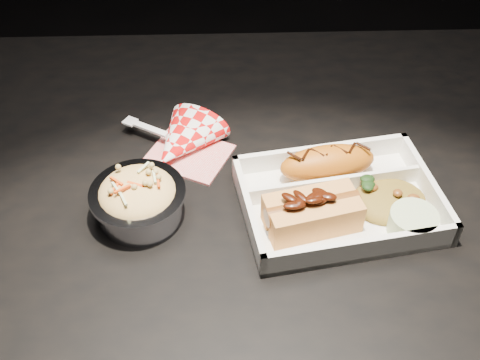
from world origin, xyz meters
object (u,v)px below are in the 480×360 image
(fried_pastry, at_px, (327,163))
(foil_coleslaw_cup, at_px, (138,198))
(hotdog, at_px, (312,211))
(napkin_fork, at_px, (182,142))
(food_tray, at_px, (338,203))
(dining_table, at_px, (265,228))

(fried_pastry, distance_m, foil_coleslaw_cup, 0.26)
(hotdog, height_order, napkin_fork, napkin_fork)
(fried_pastry, xyz_separation_m, hotdog, (-0.03, -0.09, 0.00))
(food_tray, distance_m, napkin_fork, 0.24)
(dining_table, bearing_deg, foil_coleslaw_cup, -162.69)
(hotdog, height_order, foil_coleslaw_cup, foil_coleslaw_cup)
(napkin_fork, bearing_deg, foil_coleslaw_cup, -80.86)
(dining_table, relative_size, foil_coleslaw_cup, 9.82)
(dining_table, relative_size, fried_pastry, 9.10)
(napkin_fork, bearing_deg, fried_pastry, 12.24)
(fried_pastry, height_order, hotdog, hotdog)
(food_tray, bearing_deg, dining_table, 142.50)
(foil_coleslaw_cup, bearing_deg, hotdog, -7.65)
(food_tray, relative_size, fried_pastry, 2.09)
(hotdog, xyz_separation_m, foil_coleslaw_cup, (-0.22, 0.03, -0.00))
(food_tray, relative_size, foil_coleslaw_cup, 2.26)
(dining_table, bearing_deg, hotdog, -58.55)
(foil_coleslaw_cup, distance_m, napkin_fork, 0.14)
(fried_pastry, xyz_separation_m, napkin_fork, (-0.20, 0.07, -0.01))
(napkin_fork, bearing_deg, dining_table, -0.81)
(dining_table, relative_size, napkin_fork, 7.10)
(foil_coleslaw_cup, xyz_separation_m, napkin_fork, (0.05, 0.13, -0.02))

